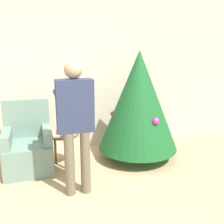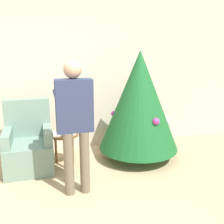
{
  "view_description": "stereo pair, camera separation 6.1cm",
  "coord_description": "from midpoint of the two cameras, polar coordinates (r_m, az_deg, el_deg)",
  "views": [
    {
      "loc": [
        -0.47,
        -2.33,
        1.77
      ],
      "look_at": [
        0.55,
        1.03,
        0.91
      ],
      "focal_mm": 42.0,
      "sensor_mm": 36.0,
      "label": 1
    },
    {
      "loc": [
        -0.41,
        -2.35,
        1.77
      ],
      "look_at": [
        0.55,
        1.03,
        0.91
      ],
      "focal_mm": 42.0,
      "sensor_mm": 36.0,
      "label": 2
    }
  ],
  "objects": [
    {
      "name": "ground_plane",
      "position": [
        2.97,
        -4.56,
        -22.86
      ],
      "size": [
        14.0,
        14.0,
        0.0
      ],
      "primitive_type": "plane",
      "color": "tan"
    },
    {
      "name": "wall_back",
      "position": [
        4.61,
        -10.4,
        8.35
      ],
      "size": [
        8.0,
        0.06,
        2.7
      ],
      "color": "beige",
      "rests_on": "ground_plane"
    },
    {
      "name": "christmas_tree",
      "position": [
        4.17,
        6.36,
        2.47
      ],
      "size": [
        1.27,
        1.27,
        1.74
      ],
      "color": "brown",
      "rests_on": "ground_plane"
    },
    {
      "name": "armchair",
      "position": [
        4.12,
        -17.23,
        -7.13
      ],
      "size": [
        0.68,
        0.74,
        1.02
      ],
      "color": "gray",
      "rests_on": "ground_plane"
    },
    {
      "name": "person_standing",
      "position": [
        3.14,
        -7.59,
        -0.88
      ],
      "size": [
        0.45,
        0.57,
        1.63
      ],
      "color": "#6B604C",
      "rests_on": "ground_plane"
    },
    {
      "name": "side_stool",
      "position": [
        4.07,
        -9.9,
        -5.69
      ],
      "size": [
        0.43,
        0.43,
        0.5
      ],
      "color": "brown",
      "rests_on": "ground_plane"
    },
    {
      "name": "laptop",
      "position": [
        4.05,
        -9.95,
        -4.52
      ],
      "size": [
        0.33,
        0.24,
        0.02
      ],
      "color": "silver",
      "rests_on": "side_stool"
    },
    {
      "name": "book",
      "position": [
        4.04,
        -9.96,
        -4.23
      ],
      "size": [
        0.22,
        0.15,
        0.02
      ],
      "color": "#B21E23",
      "rests_on": "laptop"
    }
  ]
}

